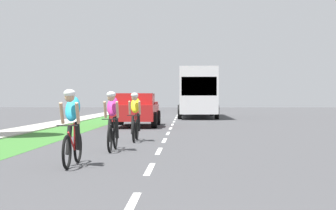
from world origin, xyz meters
TOP-DOWN VIEW (x-y plane):
  - ground_plane at (0.00, 20.00)m, footprint 120.00×120.00m
  - grass_verge at (-4.52, 20.00)m, footprint 2.15×70.00m
  - sidewalk_concrete at (-6.38, 20.00)m, footprint 1.57×70.00m
  - lane_markings_center at (0.00, 24.00)m, footprint 0.12×54.30m
  - cyclist_lead at (-1.63, 8.64)m, footprint 0.42×1.72m
  - cyclist_trailing at (-1.24, 11.82)m, footprint 0.42×1.72m
  - cyclist_distant at (-0.93, 14.90)m, footprint 0.42×1.72m
  - pickup_red at (-1.75, 23.77)m, footprint 2.22×5.10m
  - bus_white at (1.55, 36.97)m, footprint 2.78×11.60m
  - sedan_maroon at (1.79, 54.97)m, footprint 1.98×4.30m
  - suv_black at (1.70, 65.21)m, footprint 2.15×4.70m

SIDE VIEW (x-z plane):
  - ground_plane at x=0.00m, z-range 0.00..0.00m
  - grass_verge at x=-4.52m, z-range 0.00..0.01m
  - lane_markings_center at x=0.00m, z-range 0.00..0.01m
  - sidewalk_concrete at x=-6.38m, z-range -0.05..0.06m
  - sedan_maroon at x=1.79m, z-range 0.01..1.53m
  - cyclist_lead at x=-1.63m, z-range 0.02..1.60m
  - cyclist_trailing at x=-1.24m, z-range 0.02..1.60m
  - cyclist_distant at x=-0.93m, z-range 0.02..1.60m
  - pickup_red at x=-1.75m, z-range 0.01..1.65m
  - suv_black at x=1.70m, z-range 0.05..1.84m
  - bus_white at x=1.55m, z-range 0.24..3.72m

